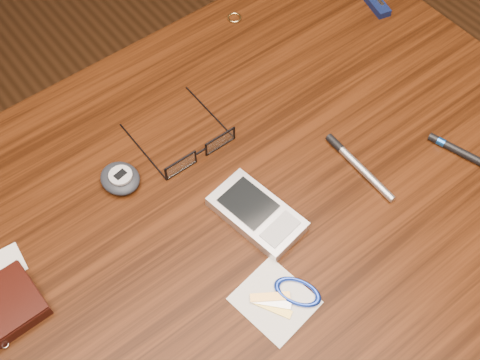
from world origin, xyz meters
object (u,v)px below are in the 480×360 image
at_px(eyeglasses, 198,150).
at_px(pda_phone, 257,213).
at_px(pedometer, 120,178).
at_px(notepad_keys, 287,296).
at_px(silver_pen, 355,162).
at_px(desk, 239,245).

relative_size(eyeglasses, pda_phone, 0.92).
distance_m(eyeglasses, pedometer, 0.11).
bearing_deg(pedometer, notepad_keys, -75.09).
height_order(pedometer, silver_pen, pedometer).
xyz_separation_m(pda_phone, silver_pen, (0.16, -0.02, -0.00)).
distance_m(desk, notepad_keys, 0.17).
xyz_separation_m(desk, silver_pen, (0.17, -0.04, 0.11)).
relative_size(desk, notepad_keys, 9.41).
height_order(eyeglasses, pda_phone, eyeglasses).
relative_size(eyeglasses, pedometer, 1.89).
xyz_separation_m(pedometer, notepad_keys, (0.07, -0.27, -0.01)).
relative_size(desk, pda_phone, 7.51).
relative_size(desk, pedometer, 15.31).
xyz_separation_m(eyeglasses, notepad_keys, (-0.04, -0.24, -0.01)).
xyz_separation_m(desk, notepad_keys, (-0.03, -0.13, 0.11)).
xyz_separation_m(desk, pedometer, (-0.10, 0.13, 0.11)).
bearing_deg(desk, eyeglasses, 85.01).
bearing_deg(notepad_keys, pda_phone, 69.30).
bearing_deg(silver_pen, pda_phone, 173.68).
height_order(desk, pedometer, pedometer).
relative_size(eyeglasses, silver_pen, 0.94).
distance_m(eyeglasses, notepad_keys, 0.24).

